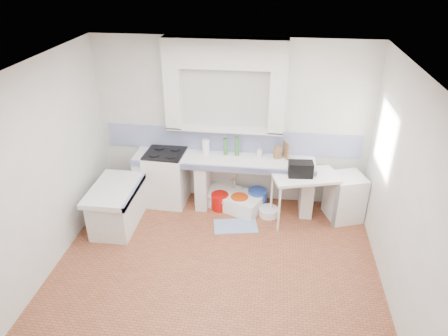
# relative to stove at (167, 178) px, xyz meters

# --- Properties ---
(floor) EXTENTS (4.50, 4.50, 0.00)m
(floor) POSITION_rel_stove_xyz_m (1.08, -1.70, -0.46)
(floor) COLOR brown
(floor) RESTS_ON ground
(ceiling) EXTENTS (4.50, 4.50, 0.00)m
(ceiling) POSITION_rel_stove_xyz_m (1.08, -1.70, 2.34)
(ceiling) COLOR silver
(ceiling) RESTS_ON ground
(wall_back) EXTENTS (4.50, 0.00, 4.50)m
(wall_back) POSITION_rel_stove_xyz_m (1.08, 0.30, 0.94)
(wall_back) COLOR silver
(wall_back) RESTS_ON ground
(wall_front) EXTENTS (4.50, 0.00, 4.50)m
(wall_front) POSITION_rel_stove_xyz_m (1.08, -3.70, 0.94)
(wall_front) COLOR silver
(wall_front) RESTS_ON ground
(wall_left) EXTENTS (0.00, 4.50, 4.50)m
(wall_left) POSITION_rel_stove_xyz_m (-1.17, -1.70, 0.94)
(wall_left) COLOR silver
(wall_left) RESTS_ON ground
(wall_right) EXTENTS (0.00, 4.50, 4.50)m
(wall_right) POSITION_rel_stove_xyz_m (3.33, -1.70, 0.94)
(wall_right) COLOR silver
(wall_right) RESTS_ON ground
(alcove_mass) EXTENTS (1.90, 0.25, 0.45)m
(alcove_mass) POSITION_rel_stove_xyz_m (0.98, 0.18, 2.11)
(alcove_mass) COLOR silver
(alcove_mass) RESTS_ON ground
(window_frame) EXTENTS (0.35, 0.86, 1.06)m
(window_frame) POSITION_rel_stove_xyz_m (3.51, -0.50, 1.14)
(window_frame) COLOR #3B2512
(window_frame) RESTS_ON ground
(lace_valance) EXTENTS (0.01, 0.84, 0.24)m
(lace_valance) POSITION_rel_stove_xyz_m (3.36, -0.50, 1.52)
(lace_valance) COLOR white
(lace_valance) RESTS_ON ground
(counter_slab) EXTENTS (3.00, 0.60, 0.08)m
(counter_slab) POSITION_rel_stove_xyz_m (0.98, 0.00, 0.40)
(counter_slab) COLOR white
(counter_slab) RESTS_ON ground
(counter_lip) EXTENTS (3.00, 0.04, 0.10)m
(counter_lip) POSITION_rel_stove_xyz_m (0.98, -0.28, 0.40)
(counter_lip) COLOR navy
(counter_lip) RESTS_ON ground
(counter_pier_left) EXTENTS (0.20, 0.55, 0.82)m
(counter_pier_left) POSITION_rel_stove_xyz_m (-0.42, 0.00, -0.05)
(counter_pier_left) COLOR silver
(counter_pier_left) RESTS_ON ground
(counter_pier_mid) EXTENTS (0.20, 0.55, 0.82)m
(counter_pier_mid) POSITION_rel_stove_xyz_m (0.63, 0.00, -0.05)
(counter_pier_mid) COLOR silver
(counter_pier_mid) RESTS_ON ground
(counter_pier_right) EXTENTS (0.20, 0.55, 0.82)m
(counter_pier_right) POSITION_rel_stove_xyz_m (2.38, 0.00, -0.05)
(counter_pier_right) COLOR silver
(counter_pier_right) RESTS_ON ground
(peninsula_top) EXTENTS (0.70, 1.10, 0.08)m
(peninsula_top) POSITION_rel_stove_xyz_m (-0.62, -0.80, 0.20)
(peninsula_top) COLOR white
(peninsula_top) RESTS_ON ground
(peninsula_base) EXTENTS (0.60, 1.00, 0.62)m
(peninsula_base) POSITION_rel_stove_xyz_m (-0.62, -0.80, -0.15)
(peninsula_base) COLOR silver
(peninsula_base) RESTS_ON ground
(peninsula_lip) EXTENTS (0.04, 1.10, 0.10)m
(peninsula_lip) POSITION_rel_stove_xyz_m (-0.29, -0.80, 0.20)
(peninsula_lip) COLOR navy
(peninsula_lip) RESTS_ON ground
(backsplash) EXTENTS (4.27, 0.03, 0.40)m
(backsplash) POSITION_rel_stove_xyz_m (1.08, 0.29, 0.64)
(backsplash) COLOR navy
(backsplash) RESTS_ON ground
(stove) EXTENTS (0.69, 0.67, 0.93)m
(stove) POSITION_rel_stove_xyz_m (0.00, 0.00, 0.00)
(stove) COLOR white
(stove) RESTS_ON ground
(sink) EXTENTS (1.11, 0.88, 0.24)m
(sink) POSITION_rel_stove_xyz_m (1.16, -0.03, -0.35)
(sink) COLOR white
(sink) RESTS_ON ground
(side_table) EXTENTS (1.12, 0.81, 0.04)m
(side_table) POSITION_rel_stove_xyz_m (2.31, -0.28, -0.05)
(side_table) COLOR white
(side_table) RESTS_ON ground
(fridge) EXTENTS (0.64, 0.64, 0.78)m
(fridge) POSITION_rel_stove_xyz_m (3.00, -0.12, -0.08)
(fridge) COLOR white
(fridge) RESTS_ON ground
(bucket_red) EXTENTS (0.35, 0.35, 0.28)m
(bucket_red) POSITION_rel_stove_xyz_m (0.94, -0.12, -0.33)
(bucket_red) COLOR #BD0A06
(bucket_red) RESTS_ON ground
(bucket_orange) EXTENTS (0.30, 0.30, 0.27)m
(bucket_orange) POSITION_rel_stove_xyz_m (1.27, -0.15, -0.33)
(bucket_orange) COLOR #D23E0A
(bucket_orange) RESTS_ON ground
(bucket_blue) EXTENTS (0.38, 0.38, 0.31)m
(bucket_blue) POSITION_rel_stove_xyz_m (1.57, 0.04, -0.31)
(bucket_blue) COLOR #254BB3
(bucket_blue) RESTS_ON ground
(basin_white) EXTENTS (0.39, 0.39, 0.13)m
(basin_white) POSITION_rel_stove_xyz_m (1.77, -0.22, -0.40)
(basin_white) COLOR white
(basin_white) RESTS_ON ground
(water_bottle_a) EXTENTS (0.09, 0.09, 0.27)m
(water_bottle_a) POSITION_rel_stove_xyz_m (1.13, 0.15, -0.33)
(water_bottle_a) COLOR silver
(water_bottle_a) RESTS_ON ground
(water_bottle_b) EXTENTS (0.09, 0.09, 0.27)m
(water_bottle_b) POSITION_rel_stove_xyz_m (1.30, 0.15, -0.33)
(water_bottle_b) COLOR silver
(water_bottle_b) RESTS_ON ground
(black_bag) EXTENTS (0.39, 0.24, 0.24)m
(black_bag) POSITION_rel_stove_xyz_m (2.22, -0.32, 0.49)
(black_bag) COLOR black
(black_bag) RESTS_ON side_table
(green_bottle_a) EXTENTS (0.06, 0.06, 0.29)m
(green_bottle_a) POSITION_rel_stove_xyz_m (1.00, 0.15, 0.58)
(green_bottle_a) COLOR #347331
(green_bottle_a) RESTS_ON counter_slab
(green_bottle_b) EXTENTS (0.07, 0.07, 0.32)m
(green_bottle_b) POSITION_rel_stove_xyz_m (1.19, 0.15, 0.60)
(green_bottle_b) COLOR #347331
(green_bottle_b) RESTS_ON counter_slab
(knife_block) EXTENTS (0.13, 0.12, 0.21)m
(knife_block) POSITION_rel_stove_xyz_m (1.86, 0.13, 0.54)
(knife_block) COLOR brown
(knife_block) RESTS_ON counter_slab
(cutting_board) EXTENTS (0.10, 0.20, 0.29)m
(cutting_board) POSITION_rel_stove_xyz_m (1.99, 0.15, 0.58)
(cutting_board) COLOR brown
(cutting_board) RESTS_ON counter_slab
(paper_towel) EXTENTS (0.15, 0.15, 0.25)m
(paper_towel) POSITION_rel_stove_xyz_m (0.66, 0.15, 0.56)
(paper_towel) COLOR white
(paper_towel) RESTS_ON counter_slab
(soap_bottle) EXTENTS (0.09, 0.09, 0.19)m
(soap_bottle) POSITION_rel_stove_xyz_m (1.56, 0.15, 0.53)
(soap_bottle) COLOR white
(soap_bottle) RESTS_ON counter_slab
(rug) EXTENTS (0.76, 0.52, 0.01)m
(rug) POSITION_rel_stove_xyz_m (1.26, -0.61, -0.46)
(rug) COLOR #2A498C
(rug) RESTS_ON ground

